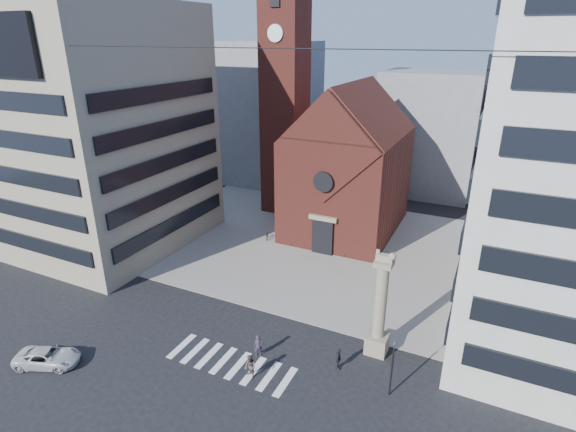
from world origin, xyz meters
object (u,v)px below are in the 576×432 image
object	(u,v)px
pedestrian_2	(338,359)
scooter_0	(267,235)
white_car	(48,357)
pedestrian_1	(250,367)
lion_column	(380,314)
traffic_light	(392,367)
pedestrian_0	(258,346)

from	to	relation	value
pedestrian_2	scooter_0	distance (m)	23.45
white_car	pedestrian_1	xyz separation A→B (m)	(14.20, 5.31, 0.28)
pedestrian_1	scooter_0	size ratio (longest dim) A/B	1.17
pedestrian_1	pedestrian_2	distance (m)	6.42
lion_column	traffic_light	xyz separation A→B (m)	(1.99, -4.00, -1.17)
lion_column	pedestrian_1	bearing A→B (deg)	-137.84
pedestrian_2	scooter_0	bearing A→B (deg)	35.77
pedestrian_0	traffic_light	bearing A→B (deg)	-32.81
white_car	scooter_0	distance (m)	26.94
white_car	pedestrian_1	world-z (taller)	pedestrian_1
traffic_light	scooter_0	bearing A→B (deg)	136.11
scooter_0	pedestrian_2	bearing A→B (deg)	-73.33
white_car	pedestrian_0	bearing A→B (deg)	-84.30
traffic_light	pedestrian_2	bearing A→B (deg)	166.98
lion_column	pedestrian_2	xyz separation A→B (m)	(-2.04, -3.07, -2.62)
scooter_0	pedestrian_1	bearing A→B (deg)	-89.03
pedestrian_0	pedestrian_1	world-z (taller)	pedestrian_1
white_car	lion_column	bearing A→B (deg)	-84.63
pedestrian_0	scooter_0	distance (m)	21.19
traffic_light	pedestrian_1	world-z (taller)	traffic_light
pedestrian_0	pedestrian_1	distance (m)	2.41
lion_column	pedestrian_1	size ratio (longest dim) A/B	4.69
pedestrian_1	scooter_0	world-z (taller)	pedestrian_1
pedestrian_2	traffic_light	bearing A→B (deg)	-108.17
lion_column	white_car	size ratio (longest dim) A/B	1.88
pedestrian_0	pedestrian_1	size ratio (longest dim) A/B	0.96
traffic_light	pedestrian_1	xyz separation A→B (m)	(-9.35, -2.66, -1.36)
traffic_light	white_car	bearing A→B (deg)	-161.30
lion_column	white_car	bearing A→B (deg)	-150.96
pedestrian_1	white_car	bearing A→B (deg)	-133.61
lion_column	traffic_light	world-z (taller)	lion_column
scooter_0	pedestrian_0	bearing A→B (deg)	-87.92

